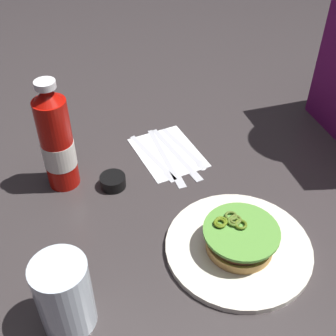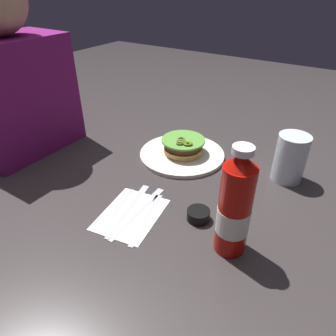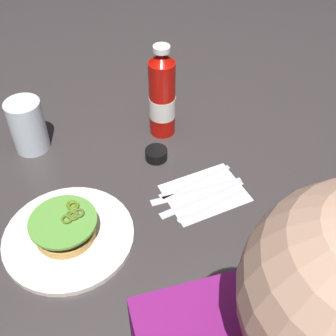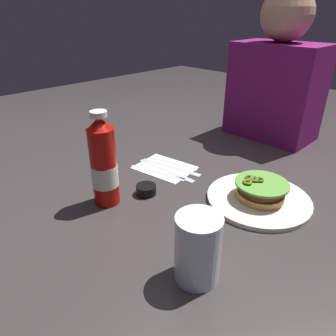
{
  "view_description": "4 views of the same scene",
  "coord_description": "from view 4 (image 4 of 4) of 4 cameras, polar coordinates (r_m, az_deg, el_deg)",
  "views": [
    {
      "loc": [
        0.58,
        -0.22,
        0.64
      ],
      "look_at": [
        -0.04,
        -0.04,
        0.08
      ],
      "focal_mm": 46.98,
      "sensor_mm": 36.0,
      "label": 1
    },
    {
      "loc": [
        -0.61,
        -0.38,
        0.5
      ],
      "look_at": [
        -0.07,
        -0.03,
        0.09
      ],
      "focal_mm": 32.91,
      "sensor_mm": 36.0,
      "label": 2
    },
    {
      "loc": [
        0.08,
        0.62,
        0.72
      ],
      "look_at": [
        -0.1,
        -0.02,
        0.07
      ],
      "focal_mm": 46.41,
      "sensor_mm": 36.0,
      "label": 3
    },
    {
      "loc": [
        0.45,
        -0.6,
        0.45
      ],
      "look_at": [
        -0.07,
        -0.09,
        0.07
      ],
      "focal_mm": 33.12,
      "sensor_mm": 36.0,
      "label": 4
    }
  ],
  "objects": [
    {
      "name": "water_glass",
      "position": [
        0.58,
        5.48,
        -14.52
      ],
      "size": [
        0.08,
        0.08,
        0.13
      ],
      "primitive_type": "cylinder",
      "color": "silver",
      "rests_on": "ground_plane"
    },
    {
      "name": "fork_utensil",
      "position": [
        0.94,
        -1.04,
        -0.87
      ],
      "size": [
        0.19,
        0.07,
        0.0
      ],
      "color": "silver",
      "rests_on": "napkin"
    },
    {
      "name": "spoon_utensil",
      "position": [
        1.0,
        2.15,
        0.74
      ],
      "size": [
        0.17,
        0.06,
        0.0
      ],
      "color": "silver",
      "rests_on": "napkin"
    },
    {
      "name": "napkin",
      "position": [
        0.98,
        -0.6,
        0.1
      ],
      "size": [
        0.19,
        0.16,
        0.0
      ],
      "primitive_type": "cube",
      "rotation": [
        0.0,
        0.0,
        0.16
      ],
      "color": "white",
      "rests_on": "ground_plane"
    },
    {
      "name": "ketchup_bottle",
      "position": [
        0.78,
        -11.73,
        0.6
      ],
      "size": [
        0.07,
        0.07,
        0.24
      ],
      "color": "#B70F08",
      "rests_on": "ground_plane"
    },
    {
      "name": "diner_person",
      "position": [
        1.25,
        19.48,
        15.54
      ],
      "size": [
        0.32,
        0.19,
        0.52
      ],
      "color": "#731762",
      "rests_on": "ground_plane"
    },
    {
      "name": "ground_plane",
      "position": [
        0.87,
        7.48,
        -3.96
      ],
      "size": [
        3.0,
        3.0,
        0.0
      ],
      "primitive_type": "plane",
      "color": "#373131"
    },
    {
      "name": "steak_knife",
      "position": [
        0.96,
        0.11,
        -0.52
      ],
      "size": [
        0.22,
        0.03,
        0.0
      ],
      "color": "silver",
      "rests_on": "napkin"
    },
    {
      "name": "butter_knife",
      "position": [
        0.98,
        1.16,
        0.17
      ],
      "size": [
        0.21,
        0.06,
        0.0
      ],
      "color": "silver",
      "rests_on": "napkin"
    },
    {
      "name": "condiment_cup",
      "position": [
        0.84,
        -4.05,
        -4.0
      ],
      "size": [
        0.05,
        0.05,
        0.03
      ],
      "primitive_type": "cylinder",
      "color": "black",
      "rests_on": "ground_plane"
    },
    {
      "name": "burger_sandwich",
      "position": [
        0.83,
        16.69,
        -3.88
      ],
      "size": [
        0.14,
        0.14,
        0.05
      ],
      "color": "tan",
      "rests_on": "dinner_plate"
    },
    {
      "name": "dinner_plate",
      "position": [
        0.85,
        16.27,
        -5.48
      ],
      "size": [
        0.27,
        0.27,
        0.01
      ],
      "primitive_type": "cylinder",
      "color": "silver",
      "rests_on": "ground_plane"
    }
  ]
}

